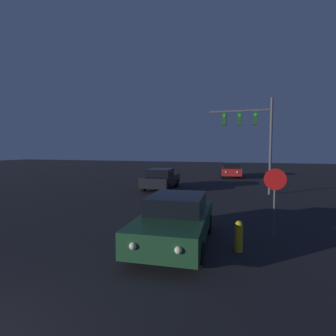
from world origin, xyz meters
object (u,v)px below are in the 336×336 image
at_px(car_near, 176,219).
at_px(traffic_signal_mast, 253,129).
at_px(fire_hydrant, 239,236).
at_px(car_mid, 161,179).
at_px(stop_sign, 275,190).
at_px(car_far, 231,170).

bearing_deg(car_near, traffic_signal_mast, -106.32).
distance_m(car_near, traffic_signal_mast, 11.60).
distance_m(car_near, fire_hydrant, 1.98).
relative_size(car_mid, stop_sign, 2.01).
distance_m(car_far, stop_sign, 19.87).
height_order(car_mid, car_far, same).
xyz_separation_m(car_far, traffic_signal_mast, (2.06, -10.33, 3.56)).
bearing_deg(stop_sign, car_mid, 127.93).
relative_size(car_mid, traffic_signal_mast, 0.75).
height_order(car_far, traffic_signal_mast, traffic_signal_mast).
relative_size(car_near, traffic_signal_mast, 0.75).
bearing_deg(fire_hydrant, car_far, 94.55).
bearing_deg(car_mid, car_near, -72.36).
relative_size(car_near, car_mid, 1.00).
relative_size(car_mid, car_far, 1.00).
bearing_deg(traffic_signal_mast, stop_sign, -85.67).
bearing_deg(stop_sign, traffic_signal_mast, 94.33).
relative_size(car_far, fire_hydrant, 5.18).
xyz_separation_m(car_near, stop_sign, (3.03, 1.47, 0.87)).
bearing_deg(fire_hydrant, car_mid, 119.73).
height_order(car_near, car_mid, same).
distance_m(car_far, fire_hydrant, 21.24).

